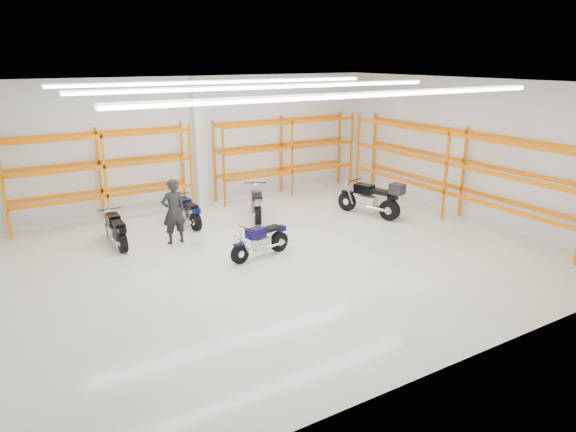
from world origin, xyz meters
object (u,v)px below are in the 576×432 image
standing_man (174,211)px  motorcycle_main (263,241)px  motorcycle_back_a (116,231)px  structural_column (199,142)px  motorcycle_back_b (188,212)px  motorcycle_back_c (257,203)px  motorcycle_back_d (374,199)px

standing_man → motorcycle_main: bearing=124.9°
motorcycle_main → standing_man: (-1.66, 2.21, 0.51)m
motorcycle_main → motorcycle_back_a: (-3.15, 2.82, 0.02)m
motorcycle_back_a → structural_column: (3.68, 2.83, 1.80)m
motorcycle_main → structural_column: (0.52, 5.65, 1.82)m
structural_column → motorcycle_back_b: bearing=-121.6°
motorcycle_back_a → standing_man: standing_man is taller
motorcycle_back_c → motorcycle_back_b: bearing=169.4°
motorcycle_main → motorcycle_back_d: motorcycle_back_d is taller
motorcycle_main → motorcycle_back_c: (1.45, 3.11, 0.07)m
motorcycle_back_b → standing_man: bearing=-123.5°
standing_man → motorcycle_back_b: bearing=-125.6°
motorcycle_back_b → standing_man: (-0.88, -1.32, 0.51)m
motorcycle_back_c → standing_man: (-3.11, -0.90, 0.44)m
motorcycle_back_c → motorcycle_back_d: bearing=-28.7°
motorcycle_back_a → structural_column: structural_column is taller
motorcycle_back_c → structural_column: size_ratio=0.46×
standing_man → structural_column: structural_column is taller
motorcycle_back_b → structural_column: 3.08m
motorcycle_back_d → structural_column: size_ratio=0.53×
motorcycle_back_d → structural_column: (-4.33, 4.40, 1.65)m
motorcycle_main → motorcycle_back_a: size_ratio=0.95×
motorcycle_back_a → motorcycle_back_d: (8.01, -1.57, 0.15)m
structural_column → motorcycle_back_c: bearing=-69.9°
motorcycle_back_a → motorcycle_back_b: size_ratio=1.03×
motorcycle_main → motorcycle_back_b: size_ratio=0.98×
motorcycle_back_d → motorcycle_back_c: bearing=151.3°
motorcycle_back_b → motorcycle_back_c: 2.28m
motorcycle_back_a → motorcycle_back_d: size_ratio=0.82×
motorcycle_back_a → standing_man: (1.50, -0.61, 0.49)m
motorcycle_back_a → standing_man: 1.69m
motorcycle_back_a → structural_column: bearing=37.6°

